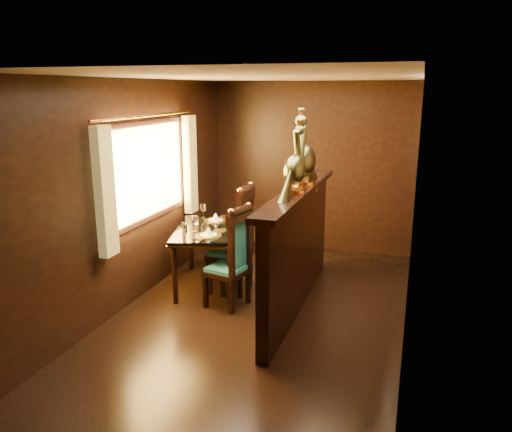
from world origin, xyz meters
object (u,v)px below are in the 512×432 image
Objects in this scene: dining_table at (208,233)px; peacock_right at (305,147)px; chair_left at (235,255)px; chair_right at (240,237)px; peacock_left at (295,157)px.

peacock_right is at bearing -19.31° from dining_table.
chair_left is 1.40m from peacock_right.
peacock_left reaches higher than chair_right.
dining_table is 1.07× the size of chair_right.
peacock_left is at bearing -39.21° from dining_table.
dining_table is 1.19× the size of chair_left.
dining_table is at bearing 156.80° from peacock_left.
chair_right is 1.33m from peacock_right.
chair_left is at bearing -59.20° from dining_table.
peacock_left is 0.87× the size of peacock_right.
chair_right is at bearing 179.52° from peacock_right.
chair_right is 1.58× the size of peacock_right.
peacock_right is (0.76, -0.01, 1.09)m from chair_right.
chair_left reaches higher than dining_table.
peacock_right reaches higher than chair_right.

